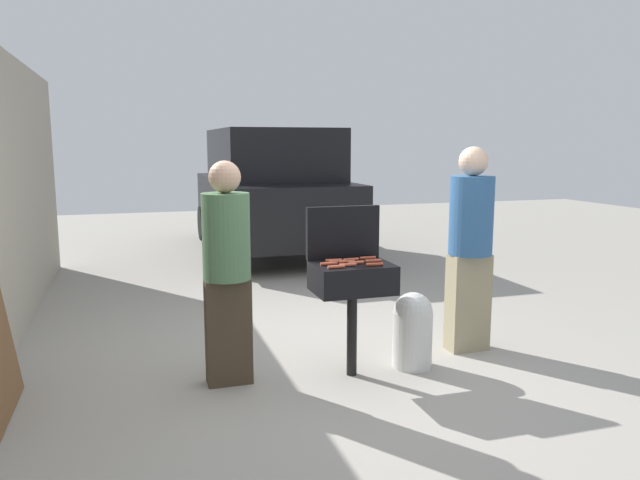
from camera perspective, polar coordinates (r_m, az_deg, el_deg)
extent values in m
plane|color=#9E998E|center=(5.04, 1.66, -11.80)|extent=(24.00, 24.00, 0.00)
cylinder|color=black|center=(4.77, 3.02, -8.78)|extent=(0.08, 0.08, 0.67)
cube|color=black|center=(4.65, 3.06, -3.58)|extent=(0.60, 0.44, 0.22)
cube|color=black|center=(4.80, 2.18, 0.70)|extent=(0.60, 0.05, 0.42)
cylinder|color=#C6593D|center=(4.61, 3.37, -2.14)|extent=(0.13, 0.04, 0.03)
cylinder|color=#C6593D|center=(4.65, 1.59, -2.04)|extent=(0.13, 0.03, 0.03)
cylinder|color=#AD4228|center=(4.63, 2.50, -2.07)|extent=(0.13, 0.03, 0.03)
cylinder|color=#C6593D|center=(4.52, 2.64, -2.35)|extent=(0.13, 0.03, 0.03)
cylinder|color=#AD4228|center=(4.81, 4.51, -1.69)|extent=(0.13, 0.03, 0.03)
cylinder|color=#B74C33|center=(4.69, 5.02, -1.97)|extent=(0.13, 0.03, 0.03)
cylinder|color=#AD4228|center=(4.56, 5.14, -2.30)|extent=(0.13, 0.04, 0.03)
cylinder|color=#B74C33|center=(4.69, 1.27, -1.94)|extent=(0.13, 0.03, 0.03)
cylinder|color=#C6593D|center=(4.45, 1.54, -2.54)|extent=(0.13, 0.03, 0.03)
cylinder|color=#B74C33|center=(4.56, 0.83, -2.24)|extent=(0.13, 0.03, 0.03)
cylinder|color=#B74C33|center=(4.73, 2.92, -1.86)|extent=(0.13, 0.04, 0.03)
cylinder|color=silver|center=(5.02, 8.68, -9.21)|extent=(0.32, 0.32, 0.46)
sphere|color=silver|center=(4.95, 8.74, -6.68)|extent=(0.31, 0.31, 0.31)
cube|color=#3F3323|center=(4.65, -8.61, -8.49)|extent=(0.33, 0.18, 0.80)
cylinder|color=#4C724C|center=(4.48, -8.82, 0.32)|extent=(0.35, 0.35, 0.64)
sphere|color=tan|center=(4.44, -8.96, 5.89)|extent=(0.23, 0.23, 0.23)
cube|color=gray|center=(5.47, 13.74, -5.71)|extent=(0.35, 0.19, 0.85)
cylinder|color=#2D598C|center=(5.33, 14.04, 2.24)|extent=(0.37, 0.37, 0.67)
sphere|color=beige|center=(5.29, 14.24, 7.19)|extent=(0.25, 0.25, 0.25)
cube|color=black|center=(10.18, -4.73, 3.26)|extent=(1.90, 4.40, 0.90)
cube|color=black|center=(9.93, -4.54, 8.04)|extent=(1.76, 2.60, 0.80)
cylinder|color=black|center=(9.03, 3.07, -0.35)|extent=(0.22, 0.64, 0.64)
cylinder|color=black|center=(8.57, -8.31, -0.93)|extent=(0.22, 0.64, 0.64)
cylinder|color=black|center=(11.93, -2.10, 1.97)|extent=(0.22, 0.64, 0.64)
cylinder|color=black|center=(11.59, -10.75, 1.60)|extent=(0.22, 0.64, 0.64)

